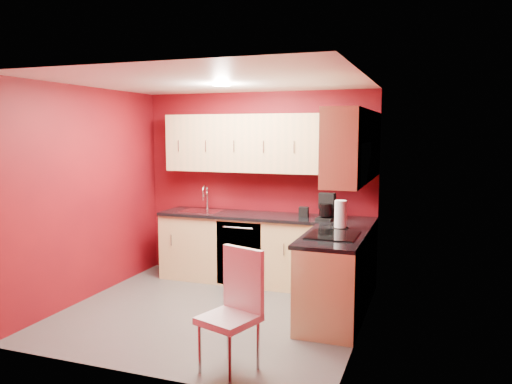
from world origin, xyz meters
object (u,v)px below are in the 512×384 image
Objects in this scene: microwave at (345,163)px; dining_chair at (229,312)px; sink at (202,208)px; paper_towel at (340,214)px; coffee_maker at (326,207)px; napkin_holder at (304,212)px.

microwave is 1.94m from dining_chair.
sink reaches higher than paper_towel.
dining_chair is (-0.32, -2.29, -0.56)m from coffee_maker.
microwave reaches higher than coffee_maker.
coffee_maker is 2.38m from dining_chair.
sink is at bearing 154.40° from microwave.
dining_chair is at bearing -59.77° from sink.
paper_towel is (0.27, -0.47, -0.00)m from coffee_maker.
dining_chair is (-0.69, -1.40, -1.15)m from microwave.
sink is at bearing -179.19° from coffee_maker.
sink reaches higher than coffee_maker.
coffee_maker is 2.58× the size of napkin_holder.
coffee_maker is 0.34m from napkin_holder.
coffee_maker reaches higher than dining_chair.
coffee_maker is 1.03× the size of paper_towel.
coffee_maker is (-0.38, 0.89, -0.59)m from microwave.
sink is 4.19× the size of napkin_holder.
sink reaches higher than napkin_holder.
microwave is 6.12× the size of napkin_holder.
microwave is at bearing -62.38° from coffee_maker.
napkin_holder is 0.40× the size of paper_towel.
napkin_holder is 0.82m from paper_towel.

